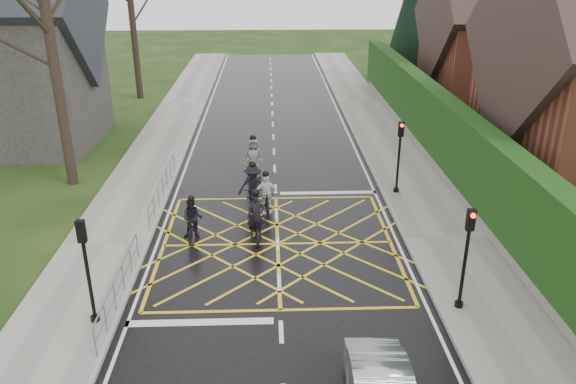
{
  "coord_description": "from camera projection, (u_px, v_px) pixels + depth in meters",
  "views": [
    {
      "loc": [
        -0.27,
        -17.48,
        9.46
      ],
      "look_at": [
        0.42,
        1.62,
        1.3
      ],
      "focal_mm": 35.0,
      "sensor_mm": 36.0,
      "label": 1
    }
  ],
  "objects": [
    {
      "name": "traffic_light_sw",
      "position": [
        88.0,
        273.0,
        14.84
      ],
      "size": [
        0.24,
        0.31,
        3.21
      ],
      "color": "black",
      "rests_on": "ground"
    },
    {
      "name": "cyclist_rear",
      "position": [
        256.0,
        223.0,
        19.95
      ],
      "size": [
        0.87,
        1.99,
        1.87
      ],
      "rotation": [
        0.0,
        0.0,
        0.11
      ],
      "color": "black",
      "rests_on": "ground"
    },
    {
      "name": "traffic_light_ne",
      "position": [
        399.0,
        158.0,
        23.16
      ],
      "size": [
        0.24,
        0.31,
        3.21
      ],
      "rotation": [
        0.0,
        0.0,
        3.14
      ],
      "color": "black",
      "rests_on": "ground"
    },
    {
      "name": "hedge",
      "position": [
        450.0,
        134.0,
        24.74
      ],
      "size": [
        0.9,
        38.0,
        2.8
      ],
      "primitive_type": "cube",
      "color": "#0F360E",
      "rests_on": "stone_wall"
    },
    {
      "name": "house_far",
      "position": [
        507.0,
        41.0,
        35.11
      ],
      "size": [
        9.8,
        8.8,
        10.3
      ],
      "color": "brown",
      "rests_on": "ground"
    },
    {
      "name": "cyclist_back",
      "position": [
        193.0,
        223.0,
        19.94
      ],
      "size": [
        0.78,
        1.68,
        1.66
      ],
      "rotation": [
        0.0,
        0.0,
        -0.07
      ],
      "color": "black",
      "rests_on": "ground"
    },
    {
      "name": "cyclist_mid",
      "position": [
        253.0,
        192.0,
        22.27
      ],
      "size": [
        1.18,
        2.05,
        1.98
      ],
      "rotation": [
        0.0,
        0.0,
        0.01
      ],
      "color": "black",
      "rests_on": "ground"
    },
    {
      "name": "road",
      "position": [
        278.0,
        244.0,
        19.79
      ],
      "size": [
        9.0,
        80.0,
        0.01
      ],
      "primitive_type": "cube",
      "color": "black",
      "rests_on": "ground"
    },
    {
      "name": "railing_north",
      "position": [
        162.0,
        182.0,
        23.0
      ],
      "size": [
        0.05,
        6.04,
        1.03
      ],
      "color": "slate",
      "rests_on": "ground"
    },
    {
      "name": "stone_wall",
      "position": [
        446.0,
        171.0,
        25.42
      ],
      "size": [
        0.5,
        38.0,
        0.7
      ],
      "primitive_type": "cube",
      "color": "slate",
      "rests_on": "ground"
    },
    {
      "name": "church",
      "position": [
        6.0,
        50.0,
        28.43
      ],
      "size": [
        8.8,
        7.8,
        11.0
      ],
      "color": "#2D2B28",
      "rests_on": "ground"
    },
    {
      "name": "cyclist_front",
      "position": [
        266.0,
        198.0,
        21.85
      ],
      "size": [
        0.99,
        1.81,
        1.77
      ],
      "rotation": [
        0.0,
        0.0,
        0.11
      ],
      "color": "black",
      "rests_on": "ground"
    },
    {
      "name": "cyclist_lead",
      "position": [
        253.0,
        163.0,
        25.46
      ],
      "size": [
        0.94,
        2.09,
        1.98
      ],
      "rotation": [
        0.0,
        0.0,
        0.09
      ],
      "color": "gold",
      "rests_on": "ground"
    },
    {
      "name": "sidewalk_left",
      "position": [
        106.0,
        245.0,
        19.56
      ],
      "size": [
        3.0,
        80.0,
        0.15
      ],
      "primitive_type": "cube",
      "color": "gray",
      "rests_on": "ground"
    },
    {
      "name": "sidewalk_right",
      "position": [
        446.0,
        239.0,
        19.96
      ],
      "size": [
        3.0,
        80.0,
        0.15
      ],
      "primitive_type": "cube",
      "color": "gray",
      "rests_on": "ground"
    },
    {
      "name": "traffic_light_se",
      "position": [
        465.0,
        260.0,
        15.44
      ],
      "size": [
        0.24,
        0.31,
        3.21
      ],
      "rotation": [
        0.0,
        0.0,
        3.14
      ],
      "color": "black",
      "rests_on": "ground"
    },
    {
      "name": "railing_south",
      "position": [
        118.0,
        281.0,
        16.11
      ],
      "size": [
        0.05,
        5.04,
        1.03
      ],
      "color": "slate",
      "rests_on": "ground"
    },
    {
      "name": "conifer",
      "position": [
        414.0,
        18.0,
        42.08
      ],
      "size": [
        4.6,
        4.6,
        10.0
      ],
      "color": "black",
      "rests_on": "ground"
    },
    {
      "name": "ground",
      "position": [
        278.0,
        244.0,
        19.79
      ],
      "size": [
        120.0,
        120.0,
        0.0
      ],
      "primitive_type": "plane",
      "color": "black",
      "rests_on": "ground"
    }
  ]
}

